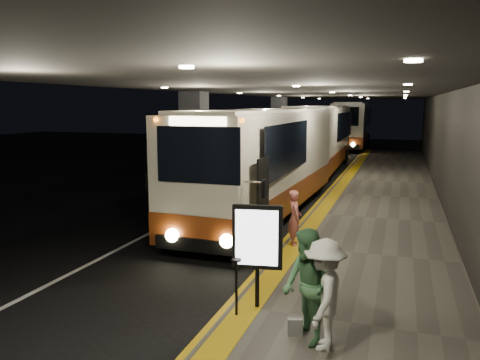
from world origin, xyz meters
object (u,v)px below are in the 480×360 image
Objects in this scene: coach_third at (352,127)px; passenger_waiting_green at (307,287)px; passenger_waiting_white at (324,294)px; stanchion_post at (236,288)px; coach_second at (319,141)px; bag_polka at (295,327)px; passenger_boarding at (295,218)px; coach_main at (265,166)px; info_sign at (257,239)px.

passenger_waiting_green is at bearing -87.32° from coach_third.
coach_third reaches higher than passenger_waiting_white.
passenger_waiting_green is 1.52m from stanchion_post.
coach_second is 6.84× the size of passenger_waiting_white.
coach_second is 21.03m from passenger_waiting_green.
bag_polka is (-0.50, 0.22, -0.73)m from passenger_waiting_white.
passenger_boarding is at bearing -162.88° from passenger_waiting_white.
coach_second reaches higher than coach_main.
info_sign is 1.88× the size of stanchion_post.
passenger_waiting_white is 0.91m from bag_polka.
coach_second is at bearing -16.78° from passenger_boarding.
stanchion_post is at bearing -128.43° from info_sign.
coach_third is 43.02× the size of bag_polka.
info_sign reaches higher than bag_polka.
coach_third is 37.65m from passenger_waiting_white.
passenger_waiting_green is at bearing 170.52° from passenger_boarding.
stanchion_post reaches higher than bag_polka.
passenger_waiting_green is 6.21× the size of bag_polka.
coach_main is at bearing 109.15° from bag_polka.
passenger_waiting_white is (0.29, -0.10, -0.05)m from passenger_waiting_green.
info_sign is (-1.42, 1.07, 0.46)m from passenger_waiting_white.
passenger_boarding is at bearing -83.97° from coach_second.
coach_third is 7.33× the size of passenger_waiting_white.
info_sign is (2.12, -7.91, -0.28)m from coach_main.
coach_main is 4.34m from passenger_boarding.
passenger_waiting_white is (1.62, -5.19, 0.12)m from passenger_boarding.
coach_main reaches higher than stanchion_post.
coach_main is 0.92× the size of coach_third.
coach_third reaches higher than bag_polka.
passenger_waiting_green is at bearing -67.92° from coach_main.
coach_second is 7.89× the size of passenger_boarding.
coach_second is (-0.08, 11.87, 0.04)m from coach_main.
coach_third reaches higher than stanchion_post.
info_sign is (2.21, -19.78, -0.32)m from coach_second.
passenger_waiting_white is 1.84m from info_sign.
coach_second is at bearing 95.52° from stanchion_post.
info_sign reaches higher than stanchion_post.
coach_second is at bearing -170.34° from passenger_waiting_white.
passenger_waiting_white is 5.87× the size of bag_polka.
coach_main is 8.20m from info_sign.
coach_second is 0.93× the size of coach_third.
coach_main is 28.50m from coach_third.
passenger_waiting_green is at bearing -50.64° from info_sign.
coach_third reaches higher than passenger_boarding.
stanchion_post is (1.75, -36.87, -1.26)m from coach_third.
bag_polka is (3.05, -8.77, -1.47)m from coach_main.
passenger_boarding is (2.01, -15.66, -0.89)m from coach_second.
coach_second is at bearing 92.40° from coach_main.
coach_third is at bearing 83.31° from info_sign.
coach_main is at bearing 102.61° from stanchion_post.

